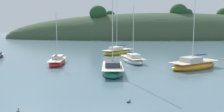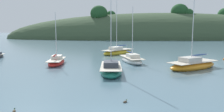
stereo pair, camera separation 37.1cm
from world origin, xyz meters
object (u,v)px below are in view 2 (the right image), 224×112
at_px(sailboat_grey_yawl, 132,60).
at_px(sailboat_yellow_far, 57,62).
at_px(sailboat_red_portside, 119,52).
at_px(sailboat_navy_dinghy, 194,65).
at_px(duck_straggler, 15,111).
at_px(sailboat_black_sloop, 112,69).
at_px(duck_trailing, 126,102).

distance_m(sailboat_grey_yawl, sailboat_yellow_far, 11.33).
relative_size(sailboat_red_portside, sailboat_yellow_far, 1.45).
distance_m(sailboat_grey_yawl, sailboat_navy_dinghy, 9.20).
bearing_deg(duck_straggler, sailboat_black_sloop, 62.65).
distance_m(sailboat_navy_dinghy, sailboat_red_portside, 18.20).
height_order(sailboat_navy_dinghy, sailboat_red_portside, sailboat_red_portside).
relative_size(sailboat_navy_dinghy, sailboat_red_portside, 0.83).
height_order(sailboat_grey_yawl, sailboat_red_portside, sailboat_red_portside).
height_order(sailboat_grey_yawl, sailboat_navy_dinghy, sailboat_navy_dinghy).
distance_m(sailboat_grey_yawl, duck_straggler, 22.09).
bearing_deg(sailboat_red_portside, sailboat_grey_yawl, -79.74).
distance_m(sailboat_black_sloop, duck_trailing, 10.29).
distance_m(sailboat_grey_yawl, duck_trailing, 18.38).
bearing_deg(sailboat_grey_yawl, sailboat_red_portside, 100.26).
height_order(sailboat_navy_dinghy, duck_trailing, sailboat_navy_dinghy).
height_order(sailboat_navy_dinghy, sailboat_black_sloop, sailboat_black_sloop).
bearing_deg(sailboat_yellow_far, sailboat_red_portside, 52.33).
bearing_deg(sailboat_grey_yawl, sailboat_yellow_far, -171.15).
distance_m(sailboat_red_portside, sailboat_black_sloop, 18.42).
bearing_deg(sailboat_yellow_far, duck_straggler, -84.22).
relative_size(sailboat_grey_yawl, sailboat_yellow_far, 1.12).
xyz_separation_m(sailboat_navy_dinghy, sailboat_yellow_far, (-18.78, 3.47, -0.09)).
xyz_separation_m(sailboat_yellow_far, duck_straggler, (1.85, -18.27, -0.33)).
xyz_separation_m(duck_trailing, duck_straggler, (-7.27, -1.75, 0.00)).
bearing_deg(duck_trailing, sailboat_grey_yawl, 83.53).
height_order(duck_trailing, duck_straggler, same).
distance_m(sailboat_grey_yawl, sailboat_black_sloop, 8.63).
xyz_separation_m(sailboat_red_portside, duck_straggler, (-7.47, -30.35, -0.41)).
relative_size(sailboat_yellow_far, sailboat_black_sloop, 0.73).
xyz_separation_m(sailboat_grey_yawl, duck_trailing, (-2.07, -18.26, -0.36)).
height_order(sailboat_grey_yawl, sailboat_black_sloop, sailboat_black_sloop).
bearing_deg(sailboat_black_sloop, sailboat_yellow_far, 141.98).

